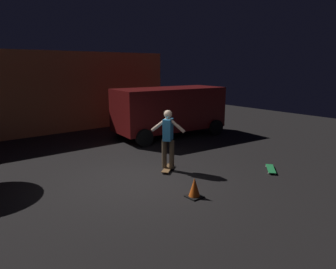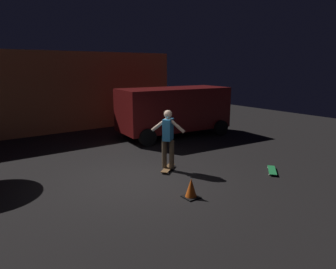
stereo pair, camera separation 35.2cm
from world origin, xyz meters
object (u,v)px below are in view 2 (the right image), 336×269
skater (168,135)px  traffic_cone (191,189)px  skateboard_ridden (168,168)px  parked_van (174,109)px  skateboard_spare (272,170)px

skater → traffic_cone: size_ratio=3.63×
skateboard_ridden → skater: size_ratio=0.44×
skateboard_ridden → parked_van: bearing=50.7°
parked_van → skateboard_spare: size_ratio=6.54×
skater → skateboard_spare: bearing=-39.5°
parked_van → skater: bearing=-129.3°
skateboard_ridden → traffic_cone: 1.93m
skateboard_ridden → skateboard_spare: same height
parked_van → traffic_cone: (-3.47, -5.22, -0.95)m
skateboard_spare → skateboard_ridden: bearing=140.5°
skateboard_ridden → traffic_cone: size_ratio=1.61×
parked_van → skateboard_spare: parked_van is taller
skateboard_ridden → skateboard_spare: size_ratio=1.02×
parked_van → skateboard_ridden: 4.55m
skater → traffic_cone: bearing=-110.4°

